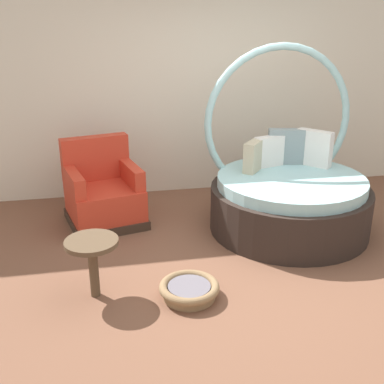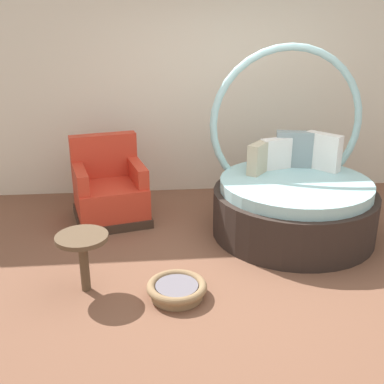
{
  "view_description": "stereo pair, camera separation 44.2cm",
  "coord_description": "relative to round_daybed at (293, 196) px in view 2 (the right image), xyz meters",
  "views": [
    {
      "loc": [
        -1.25,
        -3.66,
        2.23
      ],
      "look_at": [
        -0.41,
        0.66,
        0.55
      ],
      "focal_mm": 43.71,
      "sensor_mm": 36.0,
      "label": 1
    },
    {
      "loc": [
        -0.81,
        -3.73,
        2.23
      ],
      "look_at": [
        -0.41,
        0.66,
        0.55
      ],
      "focal_mm": 43.71,
      "sensor_mm": 36.0,
      "label": 2
    }
  ],
  "objects": [
    {
      "name": "back_wall",
      "position": [
        -0.69,
        1.45,
        1.17
      ],
      "size": [
        8.0,
        0.12,
        3.16
      ],
      "primitive_type": "cube",
      "color": "silver",
      "rests_on": "ground_plane"
    },
    {
      "name": "ground_plane",
      "position": [
        -0.69,
        -0.82,
        -0.42
      ],
      "size": [
        8.0,
        8.0,
        0.02
      ],
      "primitive_type": "cube",
      "color": "brown"
    },
    {
      "name": "round_daybed",
      "position": [
        0.0,
        0.0,
        0.0
      ],
      "size": [
        1.72,
        1.72,
        1.96
      ],
      "color": "#2D231E",
      "rests_on": "ground_plane"
    },
    {
      "name": "pet_basket",
      "position": [
        -1.32,
        -1.18,
        -0.33
      ],
      "size": [
        0.51,
        0.51,
        0.13
      ],
      "color": "#8E704C",
      "rests_on": "ground_plane"
    },
    {
      "name": "red_armchair",
      "position": [
        -1.99,
        0.53,
        -0.08
      ],
      "size": [
        0.97,
        0.97,
        0.94
      ],
      "color": "#38281E",
      "rests_on": "ground_plane"
    },
    {
      "name": "side_table",
      "position": [
        -2.1,
        -1.0,
        0.02
      ],
      "size": [
        0.44,
        0.44,
        0.52
      ],
      "color": "brown",
      "rests_on": "ground_plane"
    }
  ]
}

